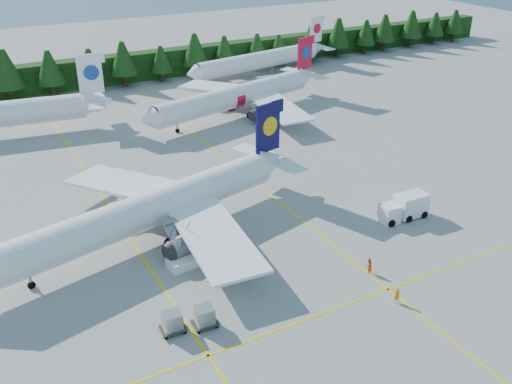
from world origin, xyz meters
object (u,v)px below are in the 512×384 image
airliner_navy (138,215)px  airliner_red (232,98)px  service_truck (403,207)px  airstairs (186,257)px

airliner_navy → airliner_red: (29.01, 34.76, -0.16)m
airliner_red → service_truck: 44.77m
airliner_navy → service_truck: (30.54, -9.94, -2.20)m
airliner_red → airstairs: 48.91m
airstairs → service_truck: airstairs is taller
airliner_red → airliner_navy: bearing=-144.2°
airliner_navy → airstairs: bearing=-79.9°
service_truck → airstairs: bearing=175.6°
airliner_navy → airliner_red: bearing=36.0°
airliner_red → airstairs: (-26.08, -41.29, -2.73)m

